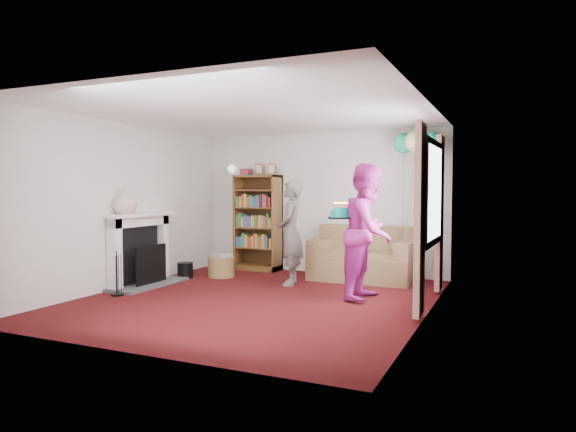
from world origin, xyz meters
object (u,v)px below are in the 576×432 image
at_px(bookcase, 259,223).
at_px(sofa, 363,260).
at_px(birthday_cake, 341,214).
at_px(person_magenta, 369,231).
at_px(person_striped, 291,233).

distance_m(bookcase, sofa, 2.14).
bearing_deg(birthday_cake, person_magenta, 13.72).
bearing_deg(person_striped, birthday_cake, 40.58).
bearing_deg(birthday_cake, person_striped, 149.72).
height_order(sofa, person_striped, person_striped).
xyz_separation_m(sofa, birthday_cake, (0.09, -1.49, 0.83)).
bearing_deg(person_striped, bookcase, -153.81).
relative_size(person_magenta, birthday_cake, 5.38).
relative_size(sofa, person_magenta, 0.90).
distance_m(sofa, person_magenta, 1.58).
xyz_separation_m(bookcase, person_striped, (1.14, -1.13, -0.05)).
xyz_separation_m(bookcase, person_magenta, (2.52, -1.63, 0.06)).
bearing_deg(person_striped, person_magenta, 50.84).
height_order(bookcase, person_striped, bookcase).
bearing_deg(person_magenta, bookcase, 60.68).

